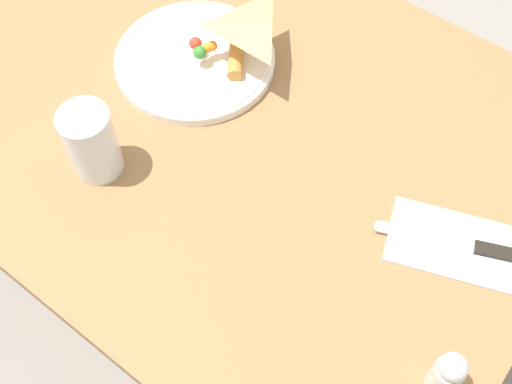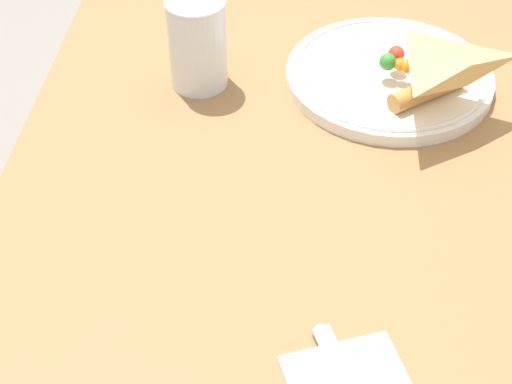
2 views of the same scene
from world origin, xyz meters
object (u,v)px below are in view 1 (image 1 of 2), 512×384
object	(u,v)px
dining_table	(182,120)
salt_shaker	(448,373)
napkin_folded	(454,244)
butter_knife	(464,245)
plate_pizza	(195,57)
milk_glass	(91,143)

from	to	relation	value
dining_table	salt_shaker	distance (m)	0.61
napkin_folded	salt_shaker	world-z (taller)	salt_shaker
napkin_folded	butter_knife	distance (m)	0.01
dining_table	butter_knife	xyz separation A→B (m)	(-0.51, -0.01, 0.11)
plate_pizza	milk_glass	world-z (taller)	milk_glass
napkin_folded	butter_knife	world-z (taller)	butter_knife
milk_glass	salt_shaker	size ratio (longest dim) A/B	1.39
napkin_folded	plate_pizza	bearing A→B (deg)	-4.89
dining_table	napkin_folded	distance (m)	0.51
butter_knife	salt_shaker	bearing A→B (deg)	86.47
milk_glass	napkin_folded	size ratio (longest dim) A/B	0.57
dining_table	plate_pizza	world-z (taller)	plate_pizza
dining_table	napkin_folded	bearing A→B (deg)	-178.82
butter_knife	salt_shaker	xyz separation A→B (m)	(-0.06, 0.18, 0.04)
milk_glass	butter_knife	distance (m)	0.53
dining_table	plate_pizza	bearing A→B (deg)	-89.02
milk_glass	napkin_folded	distance (m)	0.52
dining_table	milk_glass	xyz separation A→B (m)	(-0.02, 0.19, 0.16)
milk_glass	salt_shaker	bearing A→B (deg)	-177.76
napkin_folded	butter_knife	bearing A→B (deg)	-157.03
milk_glass	butter_knife	size ratio (longest dim) A/B	0.56
plate_pizza	salt_shaker	size ratio (longest dim) A/B	3.11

